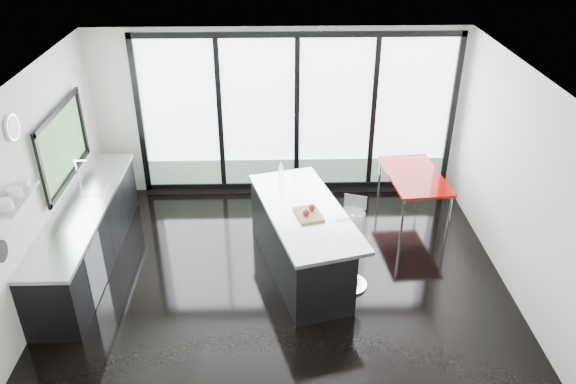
{
  "coord_description": "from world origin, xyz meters",
  "views": [
    {
      "loc": [
        -0.07,
        -6.13,
        4.75
      ],
      "look_at": [
        0.1,
        0.3,
        1.15
      ],
      "focal_mm": 35.0,
      "sensor_mm": 36.0,
      "label": 1
    }
  ],
  "objects_px": {
    "bar_stool_far": "(351,232)",
    "island": "(299,239)",
    "red_table": "(412,196)",
    "bar_stool_near": "(351,263)"
  },
  "relations": [
    {
      "from": "bar_stool_far",
      "to": "island",
      "type": "bearing_deg",
      "value": -132.51
    },
    {
      "from": "bar_stool_far",
      "to": "red_table",
      "type": "bearing_deg",
      "value": 61.13
    },
    {
      "from": "island",
      "to": "red_table",
      "type": "distance_m",
      "value": 2.27
    },
    {
      "from": "island",
      "to": "red_table",
      "type": "bearing_deg",
      "value": 35.62
    },
    {
      "from": "bar_stool_near",
      "to": "bar_stool_far",
      "type": "bearing_deg",
      "value": 68.33
    },
    {
      "from": "red_table",
      "to": "island",
      "type": "bearing_deg",
      "value": -144.38
    },
    {
      "from": "island",
      "to": "bar_stool_near",
      "type": "relative_size",
      "value": 3.36
    },
    {
      "from": "red_table",
      "to": "bar_stool_near",
      "type": "bearing_deg",
      "value": -124.65
    },
    {
      "from": "island",
      "to": "bar_stool_near",
      "type": "distance_m",
      "value": 0.78
    },
    {
      "from": "bar_stool_far",
      "to": "red_table",
      "type": "relative_size",
      "value": 0.47
    }
  ]
}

